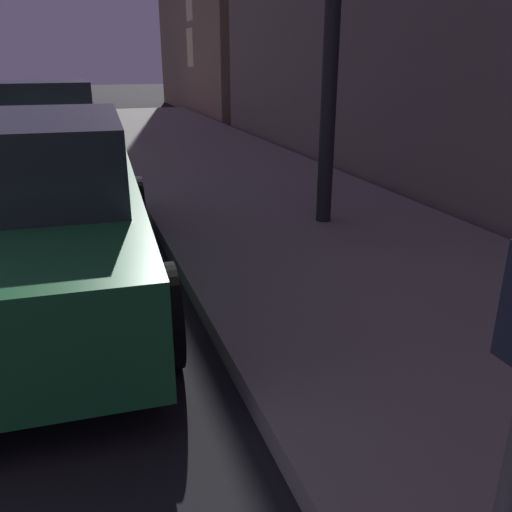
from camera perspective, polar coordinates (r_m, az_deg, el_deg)
car_green at (r=4.42m, az=-23.61°, el=4.22°), size 2.12×4.26×1.43m
car_white at (r=10.95m, az=-21.56°, el=13.33°), size 2.10×4.14×1.43m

